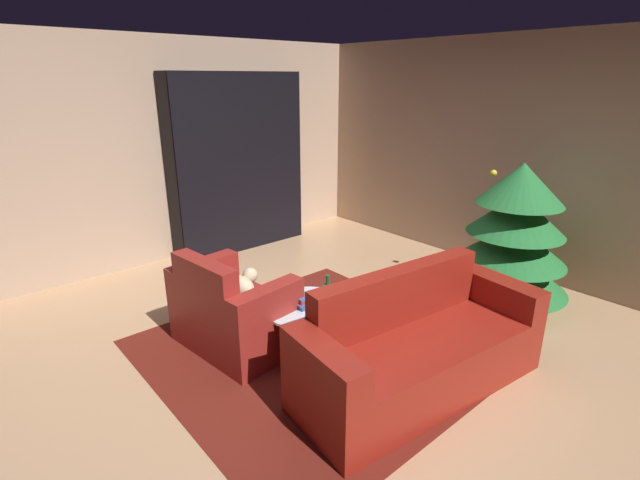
{
  "coord_description": "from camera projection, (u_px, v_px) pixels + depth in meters",
  "views": [
    {
      "loc": [
        2.46,
        -2.33,
        2.17
      ],
      "look_at": [
        -0.4,
        0.15,
        0.84
      ],
      "focal_mm": 26.11,
      "sensor_mm": 36.0,
      "label": 1
    }
  ],
  "objects": [
    {
      "name": "armchair_red",
      "position": [
        232.0,
        313.0,
        3.87
      ],
      "size": [
        1.06,
        0.77,
        0.85
      ],
      "color": "maroon",
      "rests_on": "ground"
    },
    {
      "name": "wall_left",
      "position": [
        172.0,
        152.0,
        5.58
      ],
      "size": [
        0.06,
        5.52,
        2.62
      ],
      "primitive_type": "cube",
      "color": "tan",
      "rests_on": "ground"
    },
    {
      "name": "bottle_on_table",
      "position": [
        328.0,
        298.0,
        3.63
      ],
      "size": [
        0.08,
        0.08,
        0.32
      ],
      "color": "#1E5026",
      "rests_on": "coffee_table"
    },
    {
      "name": "book_stack_on_table",
      "position": [
        300.0,
        300.0,
        3.78
      ],
      "size": [
        0.23,
        0.18,
        0.09
      ],
      "color": "#2C4784",
      "rests_on": "coffee_table"
    },
    {
      "name": "decorated_tree",
      "position": [
        514.0,
        236.0,
        4.47
      ],
      "size": [
        1.12,
        1.12,
        1.43
      ],
      "color": "brown",
      "rests_on": "ground"
    },
    {
      "name": "couch_red",
      "position": [
        418.0,
        350.0,
        3.36
      ],
      "size": [
        0.93,
        1.99,
        0.85
      ],
      "color": "maroon",
      "rests_on": "ground"
    },
    {
      "name": "ground_plane",
      "position": [
        338.0,
        349.0,
        3.92
      ],
      "size": [
        6.99,
        6.99,
        0.0
      ],
      "primitive_type": "plane",
      "color": "tan"
    },
    {
      "name": "bookshelf_unit",
      "position": [
        245.0,
        165.0,
        6.01
      ],
      "size": [
        0.35,
        1.79,
        2.23
      ],
      "color": "black",
      "rests_on": "ground"
    },
    {
      "name": "area_rug",
      "position": [
        316.0,
        350.0,
        3.89
      ],
      "size": [
        2.52,
        2.48,
        0.01
      ],
      "primitive_type": "cube",
      "color": "#5E1A12",
      "rests_on": "ground"
    },
    {
      "name": "coffee_table",
      "position": [
        307.0,
        309.0,
        3.79
      ],
      "size": [
        0.73,
        0.73,
        0.41
      ],
      "color": "black",
      "rests_on": "ground"
    },
    {
      "name": "wall_back",
      "position": [
        519.0,
        158.0,
        5.17
      ],
      "size": [
        5.95,
        0.06,
        2.62
      ],
      "primitive_type": "cube",
      "color": "tan",
      "rests_on": "ground"
    }
  ]
}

